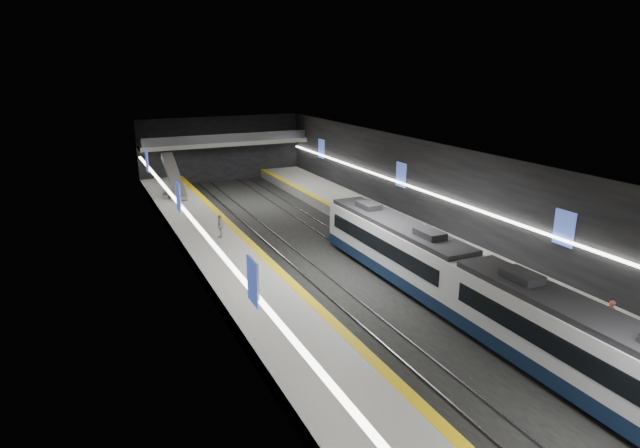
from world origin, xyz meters
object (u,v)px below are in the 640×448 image
escalator (174,176)px  passenger_right_a (611,316)px  bench_left_far (165,196)px  bench_right_far (371,204)px  passenger_left_a (220,226)px  train (468,285)px

escalator → passenger_right_a: (14.52, -39.87, -1.05)m
bench_left_far → passenger_right_a: passenger_right_a is taller
bench_left_far → bench_right_far: bearing=-28.1°
passenger_right_a → passenger_left_a: 27.34m
bench_right_far → passenger_right_a: (-1.61, -26.91, 0.66)m
bench_right_far → passenger_right_a: passenger_right_a is taller
passenger_right_a → escalator: bearing=32.1°
train → escalator: bearing=106.2°
passenger_left_a → bench_right_far: bearing=125.7°
train → bench_right_far: 22.23m
bench_right_far → passenger_right_a: size_ratio=0.93×
bench_left_far → passenger_left_a: 15.35m
bench_left_far → bench_right_far: 20.97m
escalator → passenger_left_a: bearing=-88.1°
train → passenger_right_a: bearing=-50.9°
bench_left_far → passenger_right_a: size_ratio=0.99×
bench_right_far → passenger_left_a: passenger_left_a is taller
passenger_left_a → bench_left_far: bearing=-150.2°
train → passenger_left_a: bearing=117.8°
train → passenger_right_a: train is taller
bench_left_far → passenger_right_a: bearing=-61.8°
escalator → passenger_right_a: 42.45m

